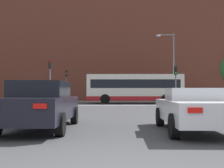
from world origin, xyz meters
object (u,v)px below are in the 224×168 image
object	(u,v)px
traffic_light_near_left	(50,75)
street_lamp_junction	(171,61)
bus_crossing_lead	(135,88)
pedestrian_waiting	(199,94)
car_roadster_right	(195,109)
traffic_light_near_right	(176,79)
car_saloon_left	(41,105)
traffic_light_far_left	(66,81)
pedestrian_walking_east	(37,94)

from	to	relation	value
traffic_light_near_left	street_lamp_junction	distance (m)	13.36
street_lamp_junction	bus_crossing_lead	bearing A→B (deg)	-168.73
street_lamp_junction	pedestrian_waiting	xyz separation A→B (m)	(4.77, 5.41, -3.73)
car_roadster_right	traffic_light_near_right	size ratio (longest dim) A/B	1.22
bus_crossing_lead	pedestrian_waiting	distance (m)	10.87
bus_crossing_lead	traffic_light_near_left	world-z (taller)	traffic_light_near_left
car_saloon_left	bus_crossing_lead	size ratio (longest dim) A/B	0.48
traffic_light_far_left	pedestrian_waiting	world-z (taller)	traffic_light_far_left
traffic_light_far_left	car_saloon_left	bearing A→B (deg)	-81.87
traffic_light_near_left	street_lamp_junction	size ratio (longest dim) A/B	0.55
car_roadster_right	traffic_light_near_right	bearing A→B (deg)	81.06
bus_crossing_lead	pedestrian_walking_east	distance (m)	14.57
traffic_light_near_left	traffic_light_near_right	bearing A→B (deg)	-1.12
bus_crossing_lead	pedestrian_waiting	xyz separation A→B (m)	(8.88, 6.23, -0.71)
bus_crossing_lead	traffic_light_far_left	bearing A→B (deg)	-124.82
bus_crossing_lead	traffic_light_far_left	distance (m)	10.27
car_saloon_left	traffic_light_far_left	size ratio (longest dim) A/B	1.22
bus_crossing_lead	traffic_light_near_left	bearing A→B (deg)	-64.78
car_saloon_left	traffic_light_near_left	bearing A→B (deg)	101.07
car_saloon_left	street_lamp_junction	world-z (taller)	street_lamp_junction
car_saloon_left	pedestrian_waiting	xyz separation A→B (m)	(13.37, 27.62, 0.18)
traffic_light_near_left	pedestrian_walking_east	world-z (taller)	traffic_light_near_left
traffic_light_near_right	traffic_light_far_left	bearing A→B (deg)	140.16
car_saloon_left	car_roadster_right	size ratio (longest dim) A/B	1.11
street_lamp_junction	car_roadster_right	bearing A→B (deg)	-99.72
car_roadster_right	pedestrian_waiting	xyz separation A→B (m)	(8.67, 28.14, 0.29)
car_roadster_right	pedestrian_waiting	world-z (taller)	pedestrian_waiting
street_lamp_junction	car_saloon_left	bearing A→B (deg)	-111.17
car_roadster_right	bus_crossing_lead	size ratio (longest dim) A/B	0.44
bus_crossing_lead	street_lamp_junction	world-z (taller)	street_lamp_junction
traffic_light_near_right	street_lamp_junction	xyz separation A→B (m)	(0.56, 4.94, 2.22)
pedestrian_waiting	traffic_light_near_left	bearing A→B (deg)	-85.58
car_saloon_left	traffic_light_near_right	world-z (taller)	traffic_light_near_right
car_saloon_left	car_roadster_right	bearing A→B (deg)	-7.49
traffic_light_near_right	car_saloon_left	bearing A→B (deg)	-114.98
car_roadster_right	traffic_light_far_left	world-z (taller)	traffic_light_far_left
street_lamp_junction	pedestrian_waiting	bearing A→B (deg)	48.59
bus_crossing_lead	traffic_light_far_left	size ratio (longest dim) A/B	2.52
street_lamp_junction	traffic_light_near_right	bearing A→B (deg)	-96.43
traffic_light_far_left	pedestrian_waiting	bearing A→B (deg)	1.32
traffic_light_near_left	pedestrian_walking_east	xyz separation A→B (m)	(-4.28, 11.26, -1.85)
traffic_light_near_left	pedestrian_walking_east	bearing A→B (deg)	110.83
car_saloon_left	traffic_light_far_left	xyz separation A→B (m)	(-3.89, 27.22, 1.95)
traffic_light_far_left	pedestrian_walking_east	size ratio (longest dim) A/B	2.36
traffic_light_far_left	street_lamp_junction	distance (m)	13.60
car_saloon_left	bus_crossing_lead	world-z (taller)	bus_crossing_lead
car_saloon_left	car_roadster_right	world-z (taller)	car_saloon_left
bus_crossing_lead	traffic_light_far_left	xyz separation A→B (m)	(-8.38, 5.83, 1.06)
pedestrian_walking_east	bus_crossing_lead	bearing A→B (deg)	22.63
pedestrian_waiting	pedestrian_walking_east	world-z (taller)	pedestrian_walking_east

